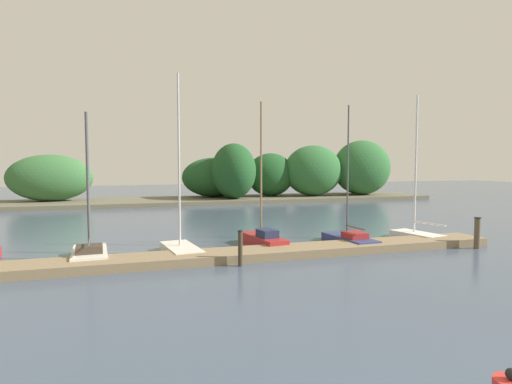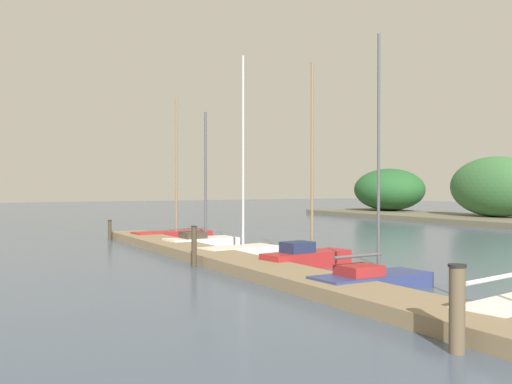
% 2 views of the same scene
% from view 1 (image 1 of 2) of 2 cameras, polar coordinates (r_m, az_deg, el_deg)
% --- Properties ---
extents(dock_pier, '(24.14, 1.80, 0.35)m').
position_cam_1_polar(dock_pier, '(16.92, -2.61, -8.71)').
color(dock_pier, '#847051').
rests_on(dock_pier, ground).
extents(far_shore, '(56.76, 8.48, 6.69)m').
position_cam_1_polar(far_shore, '(43.66, -4.05, 2.14)').
color(far_shore, '#66604C').
rests_on(far_shore, ground).
extents(sailboat_1, '(1.49, 3.38, 5.93)m').
position_cam_1_polar(sailboat_1, '(17.90, -22.11, -7.71)').
color(sailboat_1, silver).
rests_on(sailboat_1, ground).
extents(sailboat_2, '(1.57, 3.30, 7.68)m').
position_cam_1_polar(sailboat_2, '(18.02, -10.46, -7.46)').
color(sailboat_2, silver).
rests_on(sailboat_2, ground).
extents(sailboat_3, '(1.43, 3.51, 6.76)m').
position_cam_1_polar(sailboat_3, '(19.33, 0.91, -6.46)').
color(sailboat_3, maroon).
rests_on(sailboat_3, ground).
extents(sailboat_4, '(1.37, 3.62, 6.67)m').
position_cam_1_polar(sailboat_4, '(20.38, 12.75, -6.29)').
color(sailboat_4, navy).
rests_on(sailboat_4, ground).
extents(sailboat_5, '(1.63, 3.22, 7.38)m').
position_cam_1_polar(sailboat_5, '(22.83, 21.26, -5.18)').
color(sailboat_5, white).
rests_on(sailboat_5, ground).
extents(mooring_piling_1, '(0.20, 0.20, 1.37)m').
position_cam_1_polar(mooring_piling_1, '(15.66, -2.19, -7.79)').
color(mooring_piling_1, '#3D3323').
rests_on(mooring_piling_1, ground).
extents(mooring_piling_2, '(0.30, 0.30, 1.44)m').
position_cam_1_polar(mooring_piling_2, '(21.44, 28.37, -5.01)').
color(mooring_piling_2, brown).
rests_on(mooring_piling_2, ground).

